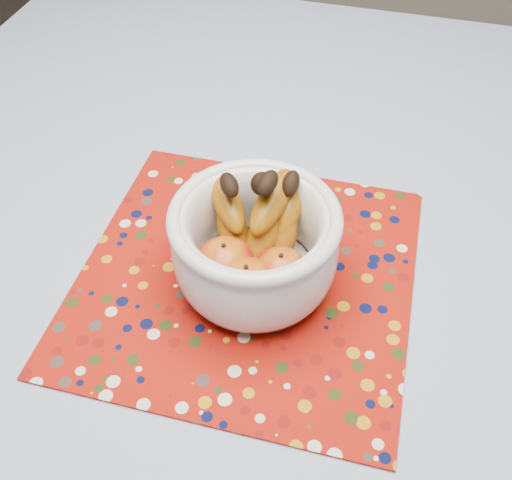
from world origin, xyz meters
TOP-DOWN VIEW (x-y plane):
  - table at (0.00, 0.00)m, footprint 1.20×1.20m
  - tablecloth at (0.00, 0.00)m, footprint 1.32×1.32m
  - placemat at (-0.01, -0.10)m, footprint 0.42×0.42m
  - fruit_bowl at (0.00, -0.10)m, footprint 0.21×0.21m

SIDE VIEW (x-z plane):
  - table at x=0.00m, z-range 0.30..1.05m
  - tablecloth at x=0.00m, z-range 0.75..0.76m
  - placemat at x=-0.01m, z-range 0.76..0.76m
  - fruit_bowl at x=0.00m, z-range 0.75..0.91m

